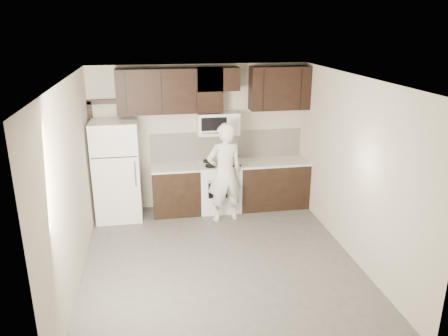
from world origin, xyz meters
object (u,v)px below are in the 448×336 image
object	(u,v)px
stove	(219,186)
person	(225,173)
refrigerator	(117,170)
microwave	(218,123)

from	to	relation	value
stove	person	world-z (taller)	person
stove	refrigerator	world-z (taller)	refrigerator
microwave	refrigerator	distance (m)	2.00
microwave	person	distance (m)	0.97
stove	microwave	distance (m)	1.20
microwave	refrigerator	bearing A→B (deg)	-174.85
microwave	stove	bearing A→B (deg)	-89.90
microwave	refrigerator	world-z (taller)	microwave
stove	microwave	bearing A→B (deg)	90.10
refrigerator	stove	bearing A→B (deg)	1.51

